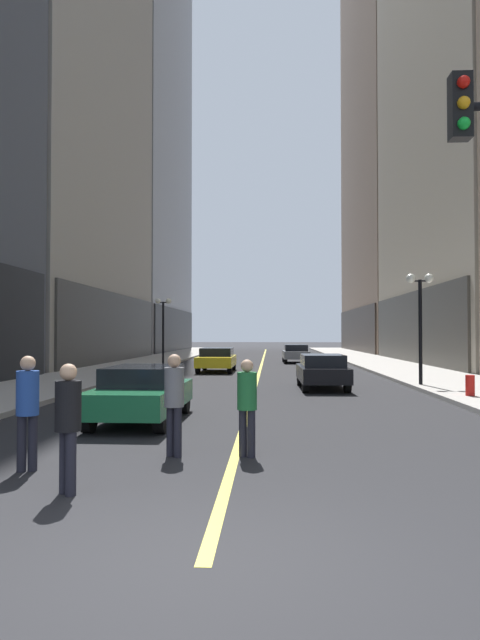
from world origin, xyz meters
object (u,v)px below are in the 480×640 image
object	(u,v)px
car_yellow	(217,359)
car_grey	(296,353)
pedestrian_in_green_parka	(247,400)
pedestrian_in_blue_hoodie	(28,404)
street_lamp_left_far	(163,316)
pedestrian_in_grey_suit	(174,397)
pedestrian_in_black_coat	(68,418)
fire_hydrant_right	(470,388)
car_green	(142,392)
street_lamp_right_mid	(420,304)
car_black	(322,370)

from	to	relation	value
car_yellow	car_grey	size ratio (longest dim) A/B	1.07
car_grey	pedestrian_in_green_parka	xyz separation A→B (m)	(-2.22, -31.04, 0.25)
car_grey	pedestrian_in_blue_hoodie	world-z (taller)	pedestrian_in_blue_hoodie
pedestrian_in_green_parka	street_lamp_left_far	xyz separation A→B (m)	(-6.61, 26.60, 2.29)
pedestrian_in_grey_suit	street_lamp_left_far	size ratio (longest dim) A/B	0.40
pedestrian_in_black_coat	street_lamp_left_far	distance (m)	29.36
pedestrian_in_grey_suit	fire_hydrant_right	size ratio (longest dim) A/B	2.19
fire_hydrant_right	pedestrian_in_blue_hoodie	bearing A→B (deg)	-136.18
car_green	fire_hydrant_right	xyz separation A→B (m)	(9.36, 4.76, -0.32)
car_green	street_lamp_right_mid	distance (m)	12.65
street_lamp_right_mid	fire_hydrant_right	distance (m)	4.86
car_grey	car_black	bearing A→B (deg)	-89.56
car_black	street_lamp_left_far	distance (m)	17.49
street_lamp_left_far	pedestrian_in_green_parka	bearing A→B (deg)	-76.05
car_green	street_lamp_left_far	world-z (taller)	street_lamp_left_far
car_yellow	car_grey	world-z (taller)	same
pedestrian_in_black_coat	fire_hydrant_right	world-z (taller)	pedestrian_in_black_coat
car_black	car_green	bearing A→B (deg)	-121.73
pedestrian_in_green_parka	street_lamp_right_mid	world-z (taller)	street_lamp_right_mid
car_green	car_yellow	xyz separation A→B (m)	(0.10, 17.54, 0.00)
pedestrian_in_blue_hoodie	car_green	bearing A→B (deg)	82.26
car_black	street_lamp_right_mid	xyz separation A→B (m)	(3.83, 0.53, 2.54)
car_black	street_lamp_left_far	world-z (taller)	street_lamp_left_far
car_black	pedestrian_in_black_coat	size ratio (longest dim) A/B	2.37
pedestrian_in_green_parka	pedestrian_in_blue_hoodie	bearing A→B (deg)	-160.58
pedestrian_in_black_coat	street_lamp_left_far	size ratio (longest dim) A/B	0.39
car_black	fire_hydrant_right	distance (m)	5.49
car_yellow	pedestrian_in_black_coat	distance (m)	23.56
street_lamp_left_far	fire_hydrant_right	world-z (taller)	street_lamp_left_far
car_grey	pedestrian_in_blue_hoodie	size ratio (longest dim) A/B	2.29
pedestrian_in_blue_hoodie	car_black	bearing A→B (deg)	66.34
pedestrian_in_green_parka	fire_hydrant_right	bearing A→B (deg)	51.59
pedestrian_in_black_coat	street_lamp_right_mid	size ratio (longest dim) A/B	0.39
car_grey	pedestrian_in_green_parka	size ratio (longest dim) A/B	2.43
pedestrian_in_black_coat	pedestrian_in_green_parka	bearing A→B (deg)	46.12
car_yellow	pedestrian_in_grey_suit	bearing A→B (deg)	-86.45
car_grey	street_lamp_right_mid	distance (m)	19.28
pedestrian_in_grey_suit	car_green	bearing A→B (deg)	110.85
car_grey	car_yellow	bearing A→B (deg)	-115.97
pedestrian_in_green_parka	fire_hydrant_right	distance (m)	10.78
car_yellow	car_green	bearing A→B (deg)	-90.31
car_green	car_black	xyz separation A→B (m)	(5.03, 8.13, -0.00)
pedestrian_in_grey_suit	fire_hydrant_right	bearing A→B (deg)	46.83
car_green	pedestrian_in_green_parka	world-z (taller)	pedestrian_in_green_parka
pedestrian_in_blue_hoodie	street_lamp_right_mid	xyz separation A→B (m)	(9.51, 13.52, 2.22)
pedestrian_in_blue_hoodie	fire_hydrant_right	xyz separation A→B (m)	(10.01, 9.61, -0.63)
car_green	pedestrian_in_black_coat	bearing A→B (deg)	-86.12
car_grey	pedestrian_in_green_parka	world-z (taller)	pedestrian_in_green_parka
car_yellow	fire_hydrant_right	world-z (taller)	car_yellow
car_grey	pedestrian_in_grey_suit	xyz separation A→B (m)	(-3.47, -31.07, 0.31)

